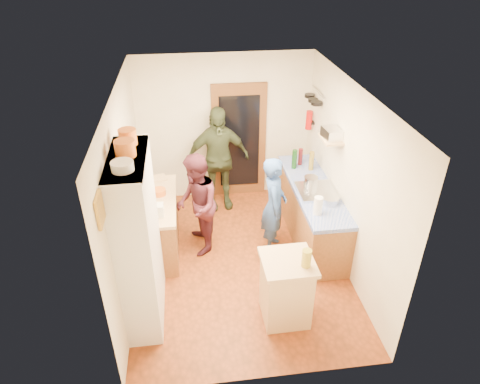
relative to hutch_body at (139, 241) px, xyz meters
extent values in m
cube|color=#903D16|center=(1.30, 0.80, -1.11)|extent=(3.00, 4.00, 0.02)
cube|color=silver|center=(1.30, 0.80, 1.51)|extent=(3.00, 4.00, 0.02)
cube|color=silver|center=(1.30, 2.81, 0.20)|extent=(3.00, 0.02, 2.60)
cube|color=silver|center=(1.30, -1.21, 0.20)|extent=(3.00, 0.02, 2.60)
cube|color=silver|center=(-0.21, 0.80, 0.20)|extent=(0.02, 4.00, 2.60)
cube|color=silver|center=(2.81, 0.80, 0.20)|extent=(0.02, 4.00, 2.60)
cube|color=brown|center=(1.55, 2.77, -0.05)|extent=(0.95, 0.06, 2.10)
cube|color=black|center=(1.55, 2.74, -0.05)|extent=(0.70, 0.02, 1.70)
cube|color=silver|center=(0.00, 0.00, 0.00)|extent=(0.40, 1.20, 2.20)
cube|color=silver|center=(0.00, 0.00, 1.08)|extent=(0.40, 1.14, 0.04)
cylinder|color=white|center=(0.00, -0.29, 1.15)|extent=(0.22, 0.22, 0.09)
cylinder|color=orange|center=(0.00, 0.04, 1.19)|extent=(0.22, 0.22, 0.17)
cylinder|color=orange|center=(0.00, 0.33, 1.19)|extent=(0.20, 0.20, 0.18)
cube|color=#985B2F|center=(0.10, 1.25, -0.68)|extent=(0.60, 1.40, 0.85)
cube|color=#D8BC81|center=(0.10, 1.25, -0.23)|extent=(0.64, 1.44, 0.05)
cube|color=white|center=(0.15, 0.83, -0.12)|extent=(0.23, 0.15, 0.17)
cylinder|color=white|center=(0.05, 1.09, -0.10)|extent=(0.21, 0.21, 0.20)
cylinder|color=orange|center=(0.18, 1.38, -0.16)|extent=(0.24, 0.24, 0.09)
cube|color=#D8BC81|center=(0.12, 1.85, -0.19)|extent=(0.34, 0.28, 0.02)
cube|color=#985B2F|center=(2.50, 1.30, -0.68)|extent=(0.60, 2.20, 0.84)
cube|color=#0223AE|center=(2.50, 1.30, -0.23)|extent=(0.62, 2.22, 0.06)
cube|color=silver|center=(2.50, 1.14, -0.18)|extent=(0.55, 0.58, 0.04)
cylinder|color=silver|center=(2.45, 1.30, -0.09)|extent=(0.21, 0.21, 0.14)
cylinder|color=#143F14|center=(2.35, 1.94, -0.04)|extent=(0.10, 0.10, 0.32)
cylinder|color=#591419|center=(2.48, 2.06, -0.06)|extent=(0.08, 0.08, 0.29)
cylinder|color=olive|center=(2.61, 1.85, -0.04)|extent=(0.09, 0.09, 0.32)
cylinder|color=white|center=(2.35, 0.58, -0.07)|extent=(0.13, 0.13, 0.26)
cylinder|color=silver|center=(2.60, 0.83, -0.15)|extent=(0.33, 0.33, 0.10)
cube|color=#D8BC81|center=(1.72, -0.35, -0.67)|extent=(0.56, 0.56, 0.86)
cube|color=#D8BC81|center=(1.72, -0.35, -0.22)|extent=(0.63, 0.63, 0.05)
cube|color=white|center=(1.67, -0.30, -0.21)|extent=(0.35, 0.29, 0.02)
cylinder|color=#AD9E2D|center=(1.91, -0.46, -0.08)|extent=(0.11, 0.11, 0.22)
cylinder|color=silver|center=(2.76, 2.33, 0.95)|extent=(0.02, 0.65, 0.02)
cylinder|color=black|center=(2.70, 2.15, 0.82)|extent=(0.18, 0.18, 0.05)
cylinder|color=black|center=(2.70, 2.35, 0.80)|extent=(0.16, 0.16, 0.05)
cylinder|color=black|center=(2.70, 2.55, 0.81)|extent=(0.17, 0.17, 0.05)
cube|color=#D8BC81|center=(2.67, 1.25, 0.60)|extent=(0.26, 0.42, 0.03)
cube|color=silver|center=(2.67, 1.25, 0.69)|extent=(0.25, 0.32, 0.15)
cube|color=black|center=(2.77, 2.50, 0.35)|extent=(0.06, 0.10, 0.04)
cylinder|color=red|center=(2.71, 2.50, 0.40)|extent=(0.11, 0.11, 0.32)
cube|color=gold|center=(-0.18, -0.75, 0.95)|extent=(0.03, 0.25, 0.30)
imported|color=#2D4D90|center=(1.87, 1.04, -0.33)|extent=(0.46, 0.62, 1.54)
imported|color=#461C26|center=(0.74, 1.22, -0.31)|extent=(0.64, 0.80, 1.59)
imported|color=#303A23|center=(1.14, 2.38, -0.17)|extent=(1.13, 0.56, 1.85)
camera|label=1|loc=(0.66, -4.12, 3.08)|focal=32.00mm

